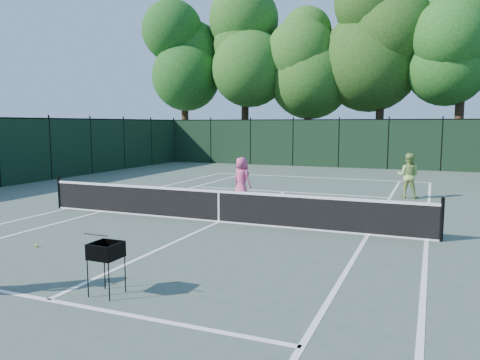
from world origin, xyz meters
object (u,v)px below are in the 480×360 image
at_px(player_pink, 242,179).
at_px(loose_ball_midcourt, 37,246).
at_px(player_green, 408,176).
at_px(ball_hopper, 106,251).

bearing_deg(player_pink, loose_ball_midcourt, 100.90).
xyz_separation_m(player_pink, player_green, (5.48, 3.07, 0.05)).
xyz_separation_m(ball_hopper, loose_ball_midcourt, (-3.38, 1.80, -0.70)).
relative_size(player_green, ball_hopper, 1.93).
relative_size(ball_hopper, loose_ball_midcourt, 12.82).
distance_m(player_pink, loose_ball_midcourt, 7.90).
distance_m(player_pink, ball_hopper, 9.55).
bearing_deg(player_green, player_pink, 33.37).
bearing_deg(loose_ball_midcourt, ball_hopper, -28.09).
height_order(player_green, loose_ball_midcourt, player_green).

